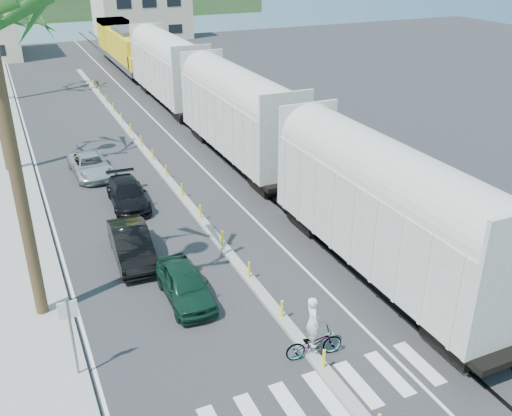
{
  "coord_description": "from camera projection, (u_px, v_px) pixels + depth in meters",
  "views": [
    {
      "loc": [
        -7.98,
        -13.32,
        12.78
      ],
      "look_at": [
        1.38,
        7.36,
        2.0
      ],
      "focal_mm": 40.0,
      "sensor_mm": 36.0,
      "label": 1
    }
  ],
  "objects": [
    {
      "name": "ground",
      "position": [
        308.0,
        352.0,
        19.41
      ],
      "size": [
        140.0,
        140.0,
        0.0
      ],
      "primitive_type": "plane",
      "color": "#28282B",
      "rests_on": "ground"
    },
    {
      "name": "freight_train",
      "position": [
        206.0,
        95.0,
        39.55
      ],
      "size": [
        3.0,
        60.94,
        5.85
      ],
      "color": "#B2AFA3",
      "rests_on": "ground"
    },
    {
      "name": "median",
      "position": [
        153.0,
        161.0,
        35.8
      ],
      "size": [
        0.45,
        60.0,
        0.85
      ],
      "color": "gray",
      "rests_on": "ground"
    },
    {
      "name": "street_sign",
      "position": [
        71.0,
        327.0,
        17.49
      ],
      "size": [
        0.6,
        0.08,
        3.0
      ],
      "color": "slate",
      "rests_on": "ground"
    },
    {
      "name": "car_lead",
      "position": [
        185.0,
        284.0,
        22.0
      ],
      "size": [
        1.67,
        4.0,
        1.35
      ],
      "primitive_type": "imported",
      "rotation": [
        0.0,
        0.0,
        -0.01
      ],
      "color": "#103122",
      "rests_on": "ground"
    },
    {
      "name": "crosswalk",
      "position": [
        339.0,
        391.0,
        17.77
      ],
      "size": [
        14.0,
        2.2,
        0.01
      ],
      "primitive_type": "cube",
      "color": "silver",
      "rests_on": "ground"
    },
    {
      "name": "car_rear",
      "position": [
        91.0,
        165.0,
        33.65
      ],
      "size": [
        2.46,
        4.66,
        1.24
      ],
      "primitive_type": "imported",
      "rotation": [
        0.0,
        0.0,
        0.04
      ],
      "color": "#B8BBBE",
      "rests_on": "ground"
    },
    {
      "name": "rails",
      "position": [
        189.0,
        119.0,
        44.3
      ],
      "size": [
        1.56,
        100.0,
        0.06
      ],
      "color": "black",
      "rests_on": "ground"
    },
    {
      "name": "lane_markings",
      "position": [
        104.0,
        143.0,
        39.18
      ],
      "size": [
        9.42,
        90.0,
        0.01
      ],
      "color": "silver",
      "rests_on": "ground"
    },
    {
      "name": "car_second",
      "position": [
        132.0,
        245.0,
        24.73
      ],
      "size": [
        2.01,
        4.6,
        1.46
      ],
      "primitive_type": "imported",
      "rotation": [
        0.0,
        0.0,
        -0.05
      ],
      "color": "black",
      "rests_on": "ground"
    },
    {
      "name": "cyclist",
      "position": [
        314.0,
        338.0,
        18.92
      ],
      "size": [
        1.2,
        2.17,
        2.37
      ],
      "rotation": [
        0.0,
        0.0,
        1.44
      ],
      "color": "#9EA0A5",
      "rests_on": "ground"
    },
    {
      "name": "car_third",
      "position": [
        128.0,
        194.0,
        29.8
      ],
      "size": [
        2.22,
        4.61,
        1.29
      ],
      "primitive_type": "imported",
      "rotation": [
        0.0,
        0.0,
        -0.05
      ],
      "color": "black",
      "rests_on": "ground"
    },
    {
      "name": "sidewalk",
      "position": [
        4.0,
        155.0,
        36.78
      ],
      "size": [
        3.0,
        90.0,
        0.15
      ],
      "primitive_type": "cube",
      "color": "gray",
      "rests_on": "ground"
    }
  ]
}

